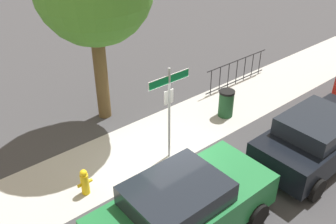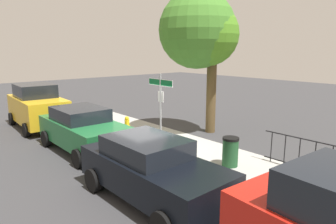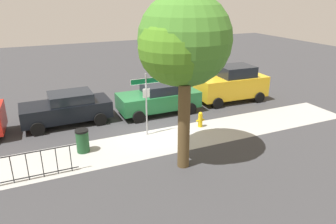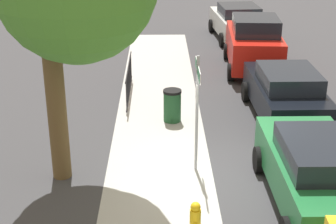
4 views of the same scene
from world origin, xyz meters
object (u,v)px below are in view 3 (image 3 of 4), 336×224
at_px(car_black, 67,108).
at_px(car_yellow, 232,84).
at_px(trash_bin, 83,141).
at_px(street_sign, 146,93).
at_px(shade_tree, 181,44).
at_px(fire_hydrant, 200,120).
at_px(car_green, 159,98).

bearing_deg(car_black, car_yellow, 177.59).
distance_m(car_yellow, trash_bin, 9.98).
bearing_deg(street_sign, shade_tree, 98.85).
bearing_deg(fire_hydrant, street_sign, -4.18).
bearing_deg(car_green, car_black, -5.14).
xyz_separation_m(shade_tree, car_black, (3.55, -5.52, -3.70)).
height_order(fire_hydrant, trash_bin, trash_bin).
bearing_deg(fire_hydrant, car_black, -27.80).
height_order(shade_tree, car_green, shade_tree).
relative_size(car_black, trash_bin, 4.40).
xyz_separation_m(car_green, car_black, (4.80, -0.43, -0.02)).
bearing_deg(shade_tree, car_green, -103.77).
distance_m(street_sign, shade_tree, 3.66).
distance_m(street_sign, trash_bin, 3.42).
xyz_separation_m(street_sign, trash_bin, (3.02, 0.50, -1.53)).
distance_m(shade_tree, car_black, 7.53).
bearing_deg(car_yellow, street_sign, 24.32).
height_order(car_yellow, trash_bin, car_yellow).
xyz_separation_m(shade_tree, trash_bin, (3.43, -2.12, -4.04)).
bearing_deg(car_green, shade_tree, 76.15).
relative_size(car_yellow, fire_hydrant, 5.49).
bearing_deg(car_black, shade_tree, 122.13).
relative_size(car_green, fire_hydrant, 5.62).
bearing_deg(car_yellow, shade_tree, 43.21).
bearing_deg(street_sign, car_yellow, -158.05).
xyz_separation_m(shade_tree, fire_hydrant, (-2.31, -2.42, -4.15)).
xyz_separation_m(car_black, trash_bin, (-0.12, 3.39, -0.34)).
bearing_deg(car_black, fire_hydrant, 151.54).
height_order(car_green, trash_bin, car_green).
xyz_separation_m(car_yellow, trash_bin, (9.47, 3.10, -0.57)).
relative_size(shade_tree, car_green, 1.45).
bearing_deg(shade_tree, car_yellow, -139.16).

